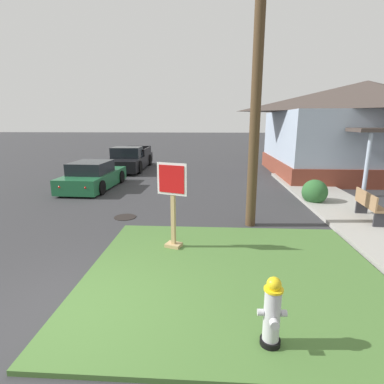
% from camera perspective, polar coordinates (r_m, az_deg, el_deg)
% --- Properties ---
extents(ground_plane, '(160.00, 160.00, 0.00)m').
position_cam_1_polar(ground_plane, '(5.50, -20.88, -20.78)').
color(ground_plane, '#333335').
extents(grass_corner_patch, '(5.85, 5.18, 0.08)m').
position_cam_1_polar(grass_corner_patch, '(6.22, 7.99, -15.30)').
color(grass_corner_patch, '#477033').
rests_on(grass_corner_patch, ground).
extents(sidewalk_strip, '(2.20, 15.53, 0.12)m').
position_cam_1_polar(sidewalk_strip, '(10.82, 28.71, -4.16)').
color(sidewalk_strip, '#9E9B93').
rests_on(sidewalk_strip, ground).
extents(fire_hydrant, '(0.38, 0.34, 0.99)m').
position_cam_1_polar(fire_hydrant, '(4.36, 15.06, -21.52)').
color(fire_hydrant, black).
rests_on(fire_hydrant, grass_corner_patch).
extents(stop_sign, '(0.70, 0.39, 2.03)m').
position_cam_1_polar(stop_sign, '(6.94, -3.70, -2.94)').
color(stop_sign, tan).
rests_on(stop_sign, grass_corner_patch).
extents(manhole_cover, '(0.70, 0.70, 0.02)m').
position_cam_1_polar(manhole_cover, '(9.86, -12.67, -4.71)').
color(manhole_cover, black).
rests_on(manhole_cover, ground).
extents(parked_sedan_green, '(2.02, 4.16, 1.25)m').
position_cam_1_polar(parked_sedan_green, '(14.42, -18.39, 2.81)').
color(parked_sedan_green, '#1E6038').
rests_on(parked_sedan_green, ground).
extents(pickup_truck_black, '(2.17, 5.63, 1.48)m').
position_cam_1_polar(pickup_truck_black, '(19.61, -11.77, 6.06)').
color(pickup_truck_black, black).
rests_on(pickup_truck_black, ground).
extents(street_bench, '(0.53, 1.49, 0.85)m').
position_cam_1_polar(street_bench, '(10.38, 30.79, -2.09)').
color(street_bench, '#93704C').
rests_on(street_bench, sidewalk_strip).
extents(utility_pole, '(1.76, 0.29, 9.98)m').
position_cam_1_polar(utility_pole, '(8.87, 12.71, 27.42)').
color(utility_pole, '#4C3823').
rests_on(utility_pole, ground).
extents(corner_house, '(9.95, 9.51, 5.16)m').
position_cam_1_polar(corner_house, '(19.48, 29.77, 10.56)').
color(corner_house, brown).
rests_on(corner_house, ground).
extents(shrub_by_curb, '(0.92, 0.92, 0.92)m').
position_cam_1_polar(shrub_by_curb, '(11.96, 22.40, 0.02)').
color(shrub_by_curb, '#2C5F2D').
rests_on(shrub_by_curb, ground).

